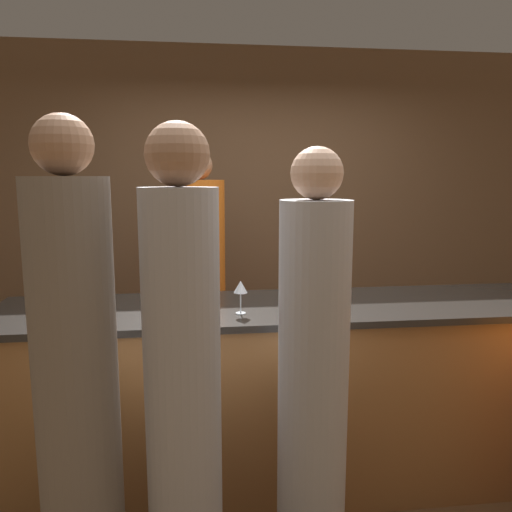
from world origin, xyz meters
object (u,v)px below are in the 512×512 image
at_px(guest_2, 183,390).
at_px(wine_bottle_0, 68,277).
at_px(guest_0, 77,395).
at_px(guest_3, 313,384).
at_px(bartender, 200,296).

distance_m(guest_2, wine_bottle_0, 1.28).
xyz_separation_m(guest_0, wine_bottle_0, (-0.28, 1.06, 0.24)).
bearing_deg(guest_0, guest_3, 5.48).
relative_size(guest_0, wine_bottle_0, 6.37).
xyz_separation_m(bartender, guest_3, (0.44, -1.55, -0.01)).
bearing_deg(guest_2, guest_0, 178.46).
xyz_separation_m(bartender, wine_bottle_0, (-0.75, -0.58, 0.27)).
xyz_separation_m(guest_2, wine_bottle_0, (-0.66, 1.07, 0.23)).
bearing_deg(bartender, guest_0, 73.98).
distance_m(guest_2, guest_3, 0.53).
distance_m(guest_0, guest_3, 0.91).
bearing_deg(wine_bottle_0, guest_3, -39.44).
bearing_deg(guest_0, bartender, 73.98).
distance_m(guest_3, wine_bottle_0, 1.56).
bearing_deg(bartender, guest_3, 105.80).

